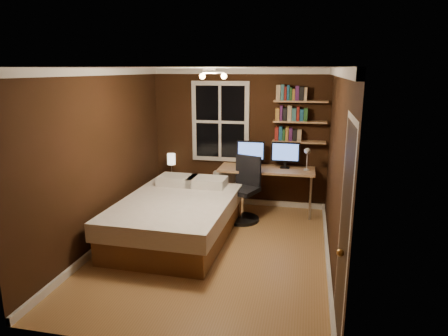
% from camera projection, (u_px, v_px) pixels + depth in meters
% --- Properties ---
extents(floor, '(4.20, 4.20, 0.00)m').
position_uv_depth(floor, '(213.00, 250.00, 5.63)').
color(floor, olive).
rests_on(floor, ground).
extents(wall_back, '(3.20, 0.04, 2.50)m').
position_uv_depth(wall_back, '(239.00, 138.00, 7.32)').
color(wall_back, black).
rests_on(wall_back, ground).
extents(wall_left, '(0.04, 4.20, 2.50)m').
position_uv_depth(wall_left, '(103.00, 159.00, 5.65)').
color(wall_left, black).
rests_on(wall_left, ground).
extents(wall_right, '(0.04, 4.20, 2.50)m').
position_uv_depth(wall_right, '(336.00, 170.00, 5.00)').
color(wall_right, black).
rests_on(wall_right, ground).
extents(ceiling, '(3.20, 4.20, 0.02)m').
position_uv_depth(ceiling, '(211.00, 68.00, 5.02)').
color(ceiling, white).
rests_on(ceiling, wall_back).
extents(window, '(1.06, 0.06, 1.46)m').
position_uv_depth(window, '(220.00, 122.00, 7.28)').
color(window, silver).
rests_on(window, wall_back).
extents(door, '(0.03, 0.82, 2.05)m').
position_uv_depth(door, '(343.00, 236.00, 3.58)').
color(door, black).
rests_on(door, ground).
extents(door_knob, '(0.06, 0.06, 0.06)m').
position_uv_depth(door_knob, '(340.00, 253.00, 3.31)').
color(door_knob, '#BF8D43').
rests_on(door_knob, door).
extents(ceiling_fixture, '(0.44, 0.44, 0.18)m').
position_uv_depth(ceiling_fixture, '(210.00, 76.00, 4.95)').
color(ceiling_fixture, beige).
rests_on(ceiling_fixture, ceiling).
extents(bookshelf_lower, '(0.92, 0.22, 0.03)m').
position_uv_depth(bookshelf_lower, '(299.00, 142.00, 6.98)').
color(bookshelf_lower, '#A37A4F').
rests_on(bookshelf_lower, wall_back).
extents(books_row_lower, '(0.42, 0.16, 0.23)m').
position_uv_depth(books_row_lower, '(299.00, 134.00, 6.95)').
color(books_row_lower, maroon).
rests_on(books_row_lower, bookshelf_lower).
extents(bookshelf_middle, '(0.92, 0.22, 0.03)m').
position_uv_depth(bookshelf_middle, '(300.00, 122.00, 6.90)').
color(bookshelf_middle, '#A37A4F').
rests_on(bookshelf_middle, wall_back).
extents(books_row_middle, '(0.48, 0.16, 0.23)m').
position_uv_depth(books_row_middle, '(300.00, 114.00, 6.87)').
color(books_row_middle, '#1A5276').
rests_on(books_row_middle, bookshelf_middle).
extents(bookshelf_upper, '(0.92, 0.22, 0.03)m').
position_uv_depth(bookshelf_upper, '(301.00, 101.00, 6.81)').
color(bookshelf_upper, '#A37A4F').
rests_on(bookshelf_upper, wall_back).
extents(books_row_upper, '(0.54, 0.16, 0.23)m').
position_uv_depth(books_row_upper, '(301.00, 94.00, 6.78)').
color(books_row_upper, '#245525').
rests_on(books_row_upper, bookshelf_upper).
extents(bed, '(1.64, 2.25, 0.75)m').
position_uv_depth(bed, '(176.00, 218.00, 5.96)').
color(bed, brown).
rests_on(bed, ground).
extents(nightstand, '(0.44, 0.44, 0.52)m').
position_uv_depth(nightstand, '(172.00, 190.00, 7.57)').
color(nightstand, brown).
rests_on(nightstand, ground).
extents(bedside_lamp, '(0.15, 0.15, 0.44)m').
position_uv_depth(bedside_lamp, '(172.00, 165.00, 7.46)').
color(bedside_lamp, beige).
rests_on(bedside_lamp, nightstand).
extents(radiator, '(0.42, 0.15, 0.63)m').
position_uv_depth(radiator, '(225.00, 188.00, 7.49)').
color(radiator, beige).
rests_on(radiator, ground).
extents(desk, '(1.67, 0.63, 0.79)m').
position_uv_depth(desk, '(267.00, 172.00, 7.01)').
color(desk, '#A37A4F').
rests_on(desk, ground).
extents(monitor_left, '(0.50, 0.12, 0.46)m').
position_uv_depth(monitor_left, '(251.00, 154.00, 7.08)').
color(monitor_left, black).
rests_on(monitor_left, desk).
extents(monitor_right, '(0.50, 0.12, 0.46)m').
position_uv_depth(monitor_right, '(285.00, 155.00, 6.96)').
color(monitor_right, black).
rests_on(monitor_right, desk).
extents(desk_lamp, '(0.14, 0.32, 0.44)m').
position_uv_depth(desk_lamp, '(307.00, 159.00, 6.73)').
color(desk_lamp, silver).
rests_on(desk_lamp, desk).
extents(office_chair, '(0.63, 0.63, 1.08)m').
position_uv_depth(office_chair, '(243.00, 196.00, 6.68)').
color(office_chair, black).
rests_on(office_chair, ground).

